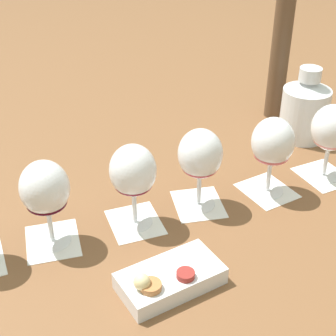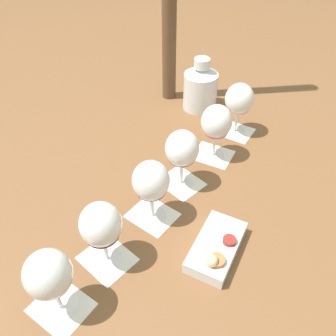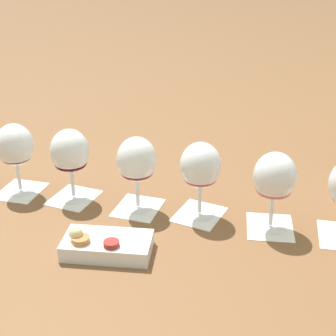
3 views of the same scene
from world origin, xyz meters
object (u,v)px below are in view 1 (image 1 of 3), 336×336
object	(u,v)px
wine_glass_1	(273,145)
wine_glass_2	(200,157)
wine_glass_0	(332,131)
ceramic_vase	(305,108)
wine_glass_3	(133,174)
snack_dish	(169,279)
wine_glass_4	(45,191)

from	to	relation	value
wine_glass_1	wine_glass_2	distance (m)	0.15
wine_glass_0	ceramic_vase	size ratio (longest dim) A/B	0.93
wine_glass_3	snack_dish	world-z (taller)	wine_glass_3
wine_glass_2	wine_glass_3	bearing A→B (deg)	-12.77
wine_glass_1	snack_dish	size ratio (longest dim) A/B	0.94
wine_glass_0	snack_dish	bearing A→B (deg)	6.55
wine_glass_3	ceramic_vase	bearing A→B (deg)	-176.88
wine_glass_1	wine_glass_4	xyz separation A→B (m)	(0.43, -0.13, 0.00)
wine_glass_4	snack_dish	distance (m)	0.26
wine_glass_0	ceramic_vase	distance (m)	0.18
wine_glass_3	wine_glass_4	xyz separation A→B (m)	(0.15, -0.05, 0.00)
wine_glass_0	wine_glass_3	xyz separation A→B (m)	(0.42, -0.12, 0.00)
ceramic_vase	snack_dish	size ratio (longest dim) A/B	1.01
wine_glass_0	ceramic_vase	bearing A→B (deg)	-125.00
wine_glass_1	wine_glass_2	xyz separation A→B (m)	(0.15, -0.05, -0.00)
wine_glass_4	wine_glass_3	bearing A→B (deg)	162.38
wine_glass_3	ceramic_vase	xyz separation A→B (m)	(-0.53, -0.03, -0.03)
wine_glass_1	ceramic_vase	size ratio (longest dim) A/B	0.93
wine_glass_4	snack_dish	xyz separation A→B (m)	(-0.10, 0.22, -0.09)
wine_glass_2	snack_dish	world-z (taller)	wine_glass_2
snack_dish	ceramic_vase	bearing A→B (deg)	-160.68
wine_glass_0	snack_dish	world-z (taller)	wine_glass_0
wine_glass_0	wine_glass_4	distance (m)	0.60
snack_dish	wine_glass_3	bearing A→B (deg)	-107.07
wine_glass_1	wine_glass_4	distance (m)	0.45
wine_glass_1	ceramic_vase	distance (m)	0.27
wine_glass_3	wine_glass_4	bearing A→B (deg)	-17.62
wine_glass_4	ceramic_vase	world-z (taller)	ceramic_vase
wine_glass_1	ceramic_vase	xyz separation A→B (m)	(-0.25, -0.11, -0.03)
wine_glass_1	wine_glass_3	world-z (taller)	same
wine_glass_0	wine_glass_4	world-z (taller)	same
wine_glass_2	wine_glass_4	size ratio (longest dim) A/B	1.00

